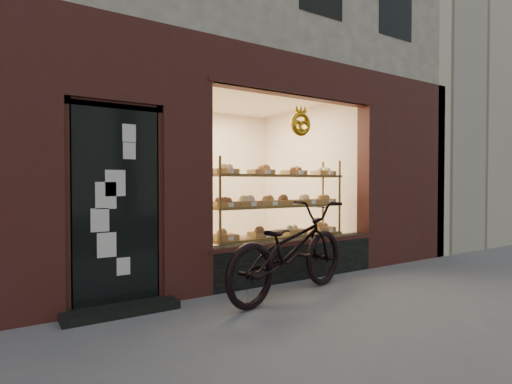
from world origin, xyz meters
TOP-DOWN VIEW (x-y plane):
  - ground at (0.00, 0.00)m, footprint 90.00×90.00m
  - neighbor_right at (9.60, 5.50)m, footprint 12.00×7.00m
  - display_shelf at (0.45, 2.55)m, footprint 2.20×0.45m
  - bicycle at (-0.14, 1.49)m, footprint 2.24×1.27m

SIDE VIEW (x-z plane):
  - ground at x=0.00m, z-range 0.00..0.00m
  - bicycle at x=-0.14m, z-range 0.00..1.11m
  - display_shelf at x=0.45m, z-range 0.02..1.72m
  - neighbor_right at x=9.60m, z-range 0.00..9.00m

